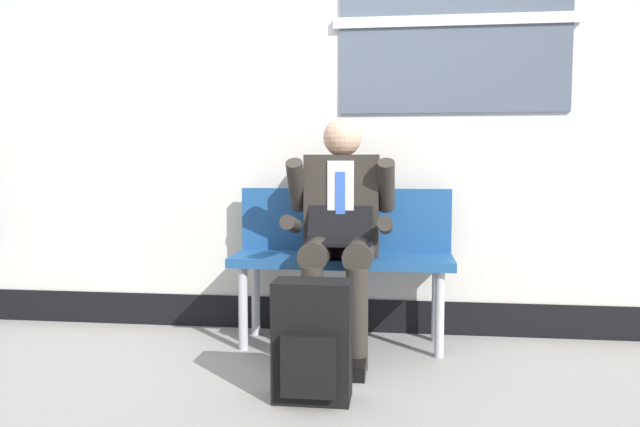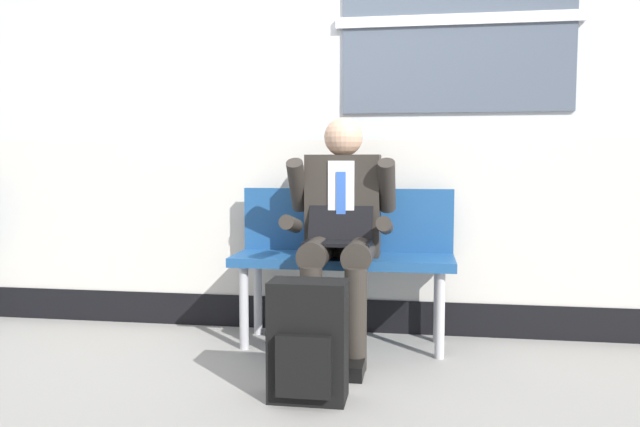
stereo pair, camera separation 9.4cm
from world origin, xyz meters
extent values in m
plane|color=gray|center=(0.00, 0.00, 0.00)|extent=(18.00, 18.00, 0.00)
cube|color=beige|center=(0.00, 0.74, 0.67)|extent=(6.15, 0.12, 0.95)
cube|color=black|center=(0.00, 0.74, 0.10)|extent=(6.15, 0.14, 0.20)
cube|color=#4C5666|center=(0.80, 0.67, 1.81)|extent=(1.29, 0.02, 1.03)
cube|color=silver|center=(0.80, 0.66, 1.81)|extent=(1.37, 0.03, 0.06)
cube|color=navy|center=(0.19, 0.39, 0.48)|extent=(1.20, 0.42, 0.05)
cube|color=navy|center=(0.19, 0.57, 0.68)|extent=(1.20, 0.04, 0.36)
cylinder|color=#B7B7BC|center=(-0.33, 0.24, 0.23)|extent=(0.05, 0.05, 0.45)
cylinder|color=#B7B7BC|center=(-0.33, 0.54, 0.23)|extent=(0.05, 0.05, 0.45)
cylinder|color=#B7B7BC|center=(0.72, 0.24, 0.23)|extent=(0.05, 0.05, 0.45)
cylinder|color=#B7B7BC|center=(0.72, 0.54, 0.23)|extent=(0.05, 0.05, 0.45)
cylinder|color=#2D2823|center=(0.08, 0.18, 0.55)|extent=(0.15, 0.40, 0.15)
cylinder|color=#2D2823|center=(0.08, -0.01, 0.25)|extent=(0.11, 0.11, 0.50)
cube|color=black|center=(0.08, -0.07, 0.04)|extent=(0.10, 0.26, 0.07)
cylinder|color=#2D2823|center=(0.30, 0.18, 0.55)|extent=(0.15, 0.40, 0.15)
cylinder|color=#2D2823|center=(0.30, -0.01, 0.25)|extent=(0.11, 0.11, 0.50)
cube|color=black|center=(0.30, -0.07, 0.04)|extent=(0.10, 0.26, 0.07)
cube|color=#2D2823|center=(0.19, 0.39, 0.78)|extent=(0.40, 0.18, 0.55)
cube|color=silver|center=(0.19, 0.29, 0.83)|extent=(0.14, 0.01, 0.38)
cube|color=blue|center=(0.19, 0.28, 0.80)|extent=(0.05, 0.01, 0.33)
sphere|color=tan|center=(0.19, 0.39, 1.15)|extent=(0.21, 0.21, 0.21)
cylinder|color=#2D2823|center=(-0.05, 0.32, 0.89)|extent=(0.09, 0.25, 0.30)
cylinder|color=#2D2823|center=(-0.05, 0.15, 0.70)|extent=(0.08, 0.27, 0.12)
cylinder|color=#2D2823|center=(0.43, 0.32, 0.89)|extent=(0.09, 0.25, 0.30)
cylinder|color=#2D2823|center=(0.43, 0.15, 0.70)|extent=(0.08, 0.27, 0.12)
cube|color=black|center=(0.19, 0.15, 0.60)|extent=(0.34, 0.22, 0.02)
cube|color=black|center=(0.19, 0.28, 0.71)|extent=(0.34, 0.08, 0.21)
cube|color=black|center=(0.14, -0.42, 0.26)|extent=(0.33, 0.19, 0.52)
cube|color=black|center=(0.14, -0.53, 0.18)|extent=(0.23, 0.04, 0.26)
camera|label=1|loc=(0.50, -3.00, 1.02)|focal=35.11mm
camera|label=2|loc=(0.60, -2.99, 1.02)|focal=35.11mm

